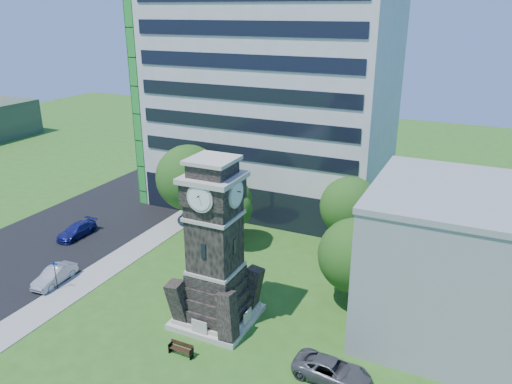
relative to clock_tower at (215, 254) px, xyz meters
The scene contains 15 objects.
ground 6.39m from the clock_tower, 146.32° to the right, with size 160.00×160.00×0.00m, color #2E5D1A.
sidewalk 13.88m from the clock_tower, 166.50° to the left, with size 3.00×70.00×0.06m, color gray.
street 21.86m from the clock_tower, behind, with size 14.00×80.00×0.02m, color black.
clock_tower is the anchor object (origin of this frame).
office_tall 26.21m from the clock_tower, 104.57° to the left, with size 26.20×15.11×28.60m.
office_low 18.00m from the clock_tower, 19.48° to the left, with size 15.20×12.20×10.40m.
car_street_mid 15.37m from the clock_tower, behind, with size 1.43×4.11×1.36m, color gray.
car_street_north 21.07m from the clock_tower, 161.95° to the left, with size 1.80×4.43×1.29m, color navy.
car_east_lot 10.82m from the clock_tower, 15.29° to the right, with size 2.21×4.79×1.33m, color #505055.
park_bench 6.58m from the clock_tower, 91.88° to the right, with size 1.73×0.46×0.89m.
street_sign 14.28m from the clock_tower, behind, with size 0.59×0.06×2.48m.
tree_nw 17.78m from the clock_tower, 128.08° to the left, with size 7.42×6.75×8.45m.
tree_nc 12.20m from the clock_tower, 114.33° to the left, with size 5.11×4.65×6.94m.
tree_ne 16.22m from the clock_tower, 69.77° to the left, with size 6.10×5.54×7.05m.
tree_east 10.48m from the clock_tower, 35.38° to the left, with size 6.15×5.59×7.01m.
Camera 1 is at (18.74, -24.83, 21.26)m, focal length 35.00 mm.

